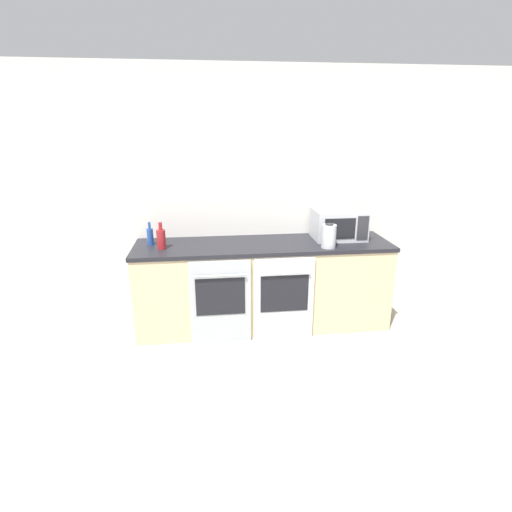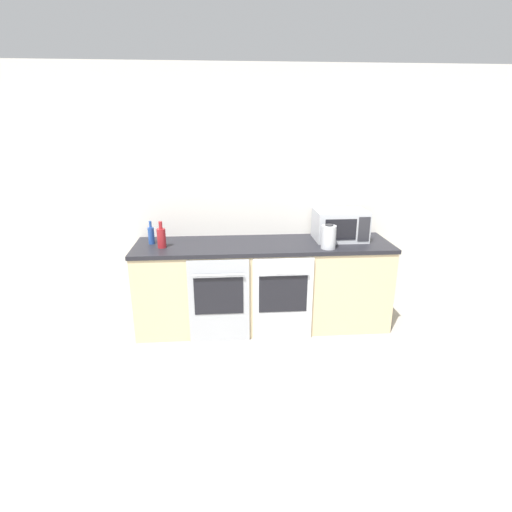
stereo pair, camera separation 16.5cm
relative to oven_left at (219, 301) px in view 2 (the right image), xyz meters
name	(u,v)px [view 2 (the right image)]	position (x,y,z in m)	size (l,w,h in m)	color
ground_plane	(298,500)	(0.45, -1.80, -0.43)	(16.00, 16.00, 0.00)	gray
wall_back	(260,197)	(0.45, 0.71, 0.87)	(10.00, 0.06, 2.60)	silver
counter_back	(263,284)	(0.45, 0.35, 0.02)	(2.57, 0.68, 0.89)	#D1B789
oven_left	(219,301)	(0.00, 0.00, 0.00)	(0.58, 0.06, 0.84)	#A8AAAF
oven_right	(283,299)	(0.61, 0.00, 0.00)	(0.58, 0.06, 0.84)	silver
microwave	(340,225)	(1.26, 0.43, 0.62)	(0.52, 0.39, 0.31)	#B7BABF
bottle_red	(161,237)	(-0.54, 0.28, 0.57)	(0.08, 0.08, 0.26)	maroon
bottle_blue	(151,235)	(-0.66, 0.42, 0.55)	(0.06, 0.06, 0.23)	#234793
kettle	(329,237)	(1.06, 0.12, 0.58)	(0.14, 0.14, 0.24)	#B7BABF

